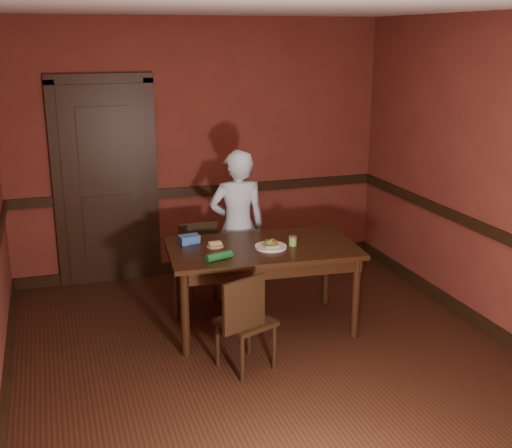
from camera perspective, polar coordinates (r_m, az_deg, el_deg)
floor at (r=5.24m, az=1.22°, el=-12.14°), size 4.00×4.50×0.01m
ceiling at (r=4.61m, az=1.43°, el=18.87°), size 4.00×4.50×0.01m
wall_back at (r=6.86m, az=-4.98°, el=6.67°), size 4.00×0.02×2.70m
wall_front at (r=2.84m, az=16.78°, el=-8.29°), size 4.00×0.02×2.70m
wall_right at (r=5.71m, az=20.64°, el=3.71°), size 0.02×4.50×2.70m
dado_back at (r=6.94m, az=-4.86°, el=2.98°), size 4.00×0.03×0.10m
dado_right at (r=5.81m, az=20.08°, el=-0.62°), size 0.03×4.50×0.10m
baseboard_back at (r=7.18m, az=-4.70°, el=-3.55°), size 4.00×0.03×0.12m
baseboard_left at (r=5.00m, az=-21.52°, el=-14.11°), size 0.03×4.50×0.12m
baseboard_right at (r=6.10m, az=19.31°, el=-8.20°), size 0.03×4.50×0.12m
door at (r=6.72m, az=-13.20°, el=3.85°), size 1.05×0.07×2.20m
dining_table at (r=5.66m, az=0.54°, el=-5.61°), size 1.69×1.04×0.76m
chair_far at (r=6.05m, az=-4.74°, el=-3.94°), size 0.38×0.38×0.81m
chair_near at (r=4.98m, az=-0.94°, el=-8.54°), size 0.48×0.48×0.80m
person at (r=6.12m, az=-1.65°, el=-0.27°), size 0.57×0.39×1.49m
sandwich_plate at (r=5.48m, az=1.32°, el=-1.93°), size 0.27×0.27×0.07m
sauce_jar at (r=5.54m, az=3.28°, el=-1.50°), size 0.07×0.07×0.08m
cheese_saucer at (r=5.51m, az=-3.65°, el=-1.90°), size 0.14×0.14×0.04m
food_tub at (r=5.62m, az=-5.95°, el=-1.36°), size 0.19×0.14×0.07m
wrapped_veg at (r=5.19m, az=-3.32°, el=-2.87°), size 0.24×0.13×0.06m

